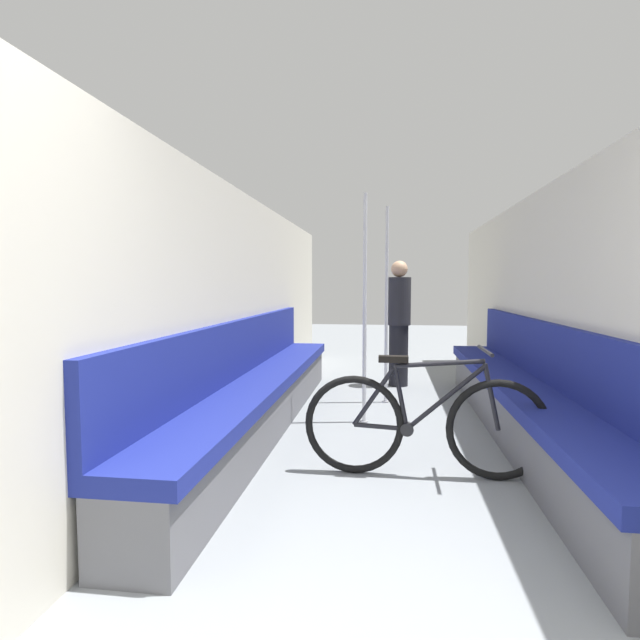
{
  "coord_description": "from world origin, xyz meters",
  "views": [
    {
      "loc": [
        -0.0,
        -1.09,
        1.31
      ],
      "look_at": [
        -0.66,
        3.7,
        0.96
      ],
      "focal_mm": 28.0,
      "sensor_mm": 36.0,
      "label": 1
    }
  ],
  "objects_px": {
    "bench_seat_row_right": "(524,402)",
    "bicycle": "(425,424)",
    "grab_pole_near": "(365,312)",
    "grab_pole_far": "(387,308)",
    "passenger_standing": "(399,322)",
    "bench_seat_row_left": "(260,394)"
  },
  "relations": [
    {
      "from": "bench_seat_row_left",
      "to": "bench_seat_row_right",
      "type": "xyz_separation_m",
      "value": [
        2.27,
        0.0,
        0.0
      ]
    },
    {
      "from": "bench_seat_row_left",
      "to": "grab_pole_far",
      "type": "height_order",
      "value": "grab_pole_far"
    },
    {
      "from": "bench_seat_row_left",
      "to": "bicycle",
      "type": "bearing_deg",
      "value": -33.56
    },
    {
      "from": "bench_seat_row_right",
      "to": "passenger_standing",
      "type": "bearing_deg",
      "value": 114.85
    },
    {
      "from": "bicycle",
      "to": "passenger_standing",
      "type": "bearing_deg",
      "value": 107.88
    },
    {
      "from": "bench_seat_row_left",
      "to": "bench_seat_row_right",
      "type": "relative_size",
      "value": 1.0
    },
    {
      "from": "bench_seat_row_right",
      "to": "passenger_standing",
      "type": "xyz_separation_m",
      "value": [
        -1.0,
        2.15,
        0.5
      ]
    },
    {
      "from": "grab_pole_near",
      "to": "grab_pole_far",
      "type": "distance_m",
      "value": 0.86
    },
    {
      "from": "bench_seat_row_right",
      "to": "grab_pole_near",
      "type": "height_order",
      "value": "grab_pole_near"
    },
    {
      "from": "bench_seat_row_right",
      "to": "bicycle",
      "type": "bearing_deg",
      "value": -133.79
    },
    {
      "from": "grab_pole_near",
      "to": "bicycle",
      "type": "bearing_deg",
      "value": -70.02
    },
    {
      "from": "bench_seat_row_left",
      "to": "grab_pole_near",
      "type": "xyz_separation_m",
      "value": [
        0.92,
        0.37,
        0.72
      ]
    },
    {
      "from": "passenger_standing",
      "to": "bench_seat_row_right",
      "type": "bearing_deg",
      "value": -71.42
    },
    {
      "from": "grab_pole_far",
      "to": "bench_seat_row_right",
      "type": "bearing_deg",
      "value": -46.35
    },
    {
      "from": "bench_seat_row_left",
      "to": "grab_pole_near",
      "type": "relative_size",
      "value": 2.23
    },
    {
      "from": "bicycle",
      "to": "grab_pole_near",
      "type": "relative_size",
      "value": 0.76
    },
    {
      "from": "grab_pole_far",
      "to": "passenger_standing",
      "type": "distance_m",
      "value": 0.98
    },
    {
      "from": "grab_pole_near",
      "to": "passenger_standing",
      "type": "bearing_deg",
      "value": 78.73
    },
    {
      "from": "grab_pole_near",
      "to": "bench_seat_row_right",
      "type": "bearing_deg",
      "value": -15.41
    },
    {
      "from": "bench_seat_row_right",
      "to": "grab_pole_far",
      "type": "height_order",
      "value": "grab_pole_far"
    },
    {
      "from": "grab_pole_near",
      "to": "bench_seat_row_left",
      "type": "bearing_deg",
      "value": -157.89
    },
    {
      "from": "grab_pole_near",
      "to": "grab_pole_far",
      "type": "bearing_deg",
      "value": 76.61
    }
  ]
}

